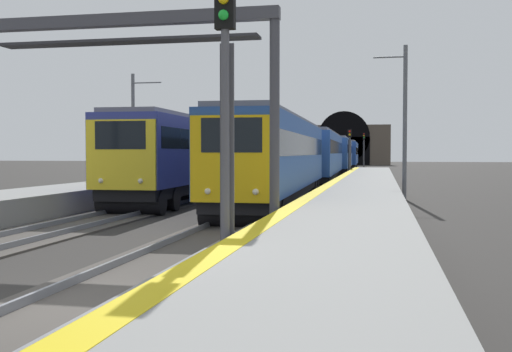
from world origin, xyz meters
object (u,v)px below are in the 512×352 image
Objects in this scene: train_adjacent_platform at (265,153)px; railway_signal_near at (225,98)px; railway_signal_far at (364,147)px; catenary_mast_far at (134,131)px; train_main_approaching at (330,154)px; railway_signal_mid at (350,149)px; catenary_mast_near at (405,121)px; overhead_signal_gantry at (126,66)px.

railway_signal_near is at bearing 8.31° from train_adjacent_platform.
railway_signal_near is (-40.47, -6.92, 1.11)m from train_adjacent_platform.
catenary_mast_far is (-69.74, 12.84, 0.37)m from railway_signal_far.
train_main_approaching is 1.97m from railway_signal_mid.
catenary_mast_far is at bearing 75.10° from catenary_mast_near.
train_adjacent_platform is at bearing -41.10° from train_main_approaching.
train_main_approaching is at bearing -3.55° from overhead_signal_gantry.
railway_signal_near reaches higher than railway_signal_far.
catenary_mast_far is at bearing -29.38° from train_main_approaching.
railway_signal_near is at bearing 0.00° from railway_signal_far.
train_adjacent_platform is 41.07m from railway_signal_near.
catenary_mast_near is at bearing 28.71° from train_adjacent_platform.
railway_signal_far is at bearing 3.19° from catenary_mast_near.
catenary_mast_near is at bearing 3.19° from railway_signal_far.
railway_signal_far is at bearing -10.43° from catenary_mast_far.
railway_signal_far is 70.91m from catenary_mast_far.
railway_signal_far is (49.03, -1.79, 1.20)m from train_main_approaching.
overhead_signal_gantry is (-35.15, -2.56, 2.57)m from train_adjacent_platform.
train_main_approaching is 17.01× the size of railway_signal_mid.
overhead_signal_gantry is at bearing -4.85° from train_main_approaching.
catenary_mast_far reaches higher than railway_signal_mid.
catenary_mast_far is at bearing -153.64° from railway_signal_near.
catenary_mast_far is at bearing -10.43° from railway_signal_far.
train_adjacent_platform is 10.31× the size of railway_signal_far.
train_main_approaching is 13.53× the size of railway_signal_far.
catenary_mast_far is (-21.38, 12.84, 1.12)m from railway_signal_mid.
railway_signal_mid is at bearing 133.21° from train_adjacent_platform.
railway_signal_mid is 0.58× the size of catenary_mast_near.
train_main_approaching is 8.77× the size of overhead_signal_gantry.
railway_signal_near reaches higher than railway_signal_mid.
catenary_mast_near is at bearing -104.90° from catenary_mast_far.
catenary_mast_near reaches higher than railway_signal_near.
overhead_signal_gantry is (-90.34, 4.36, 1.47)m from railway_signal_far.
railway_signal_near is 1.00× the size of railway_signal_far.
overhead_signal_gantry reaches higher than train_main_approaching.
railway_signal_near is 47.30m from railway_signal_mid.
overhead_signal_gantry is 1.13× the size of catenary_mast_near.
railway_signal_near is at bearing -153.64° from catenary_mast_far.
railway_signal_near is at bearing 0.91° from train_main_approaching.
train_main_approaching is at bearing -2.10° from railway_signal_far.
catenary_mast_far is (20.59, 8.49, -1.10)m from overhead_signal_gantry.
catenary_mast_near is (21.40, -4.14, 0.59)m from railway_signal_near.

